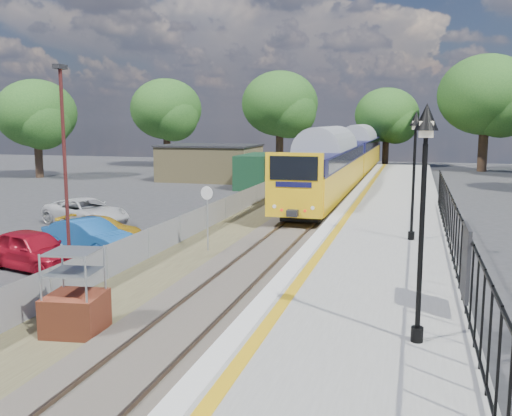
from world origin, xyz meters
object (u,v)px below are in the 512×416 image
at_px(car_white, 86,212).
at_px(victorian_lamp_north, 415,146).
at_px(carpark_lamp, 64,157).
at_px(car_red, 33,250).
at_px(brick_plinth, 75,294).
at_px(car_yellow, 102,229).
at_px(victorian_lamp_south, 424,168).
at_px(train, 346,157).
at_px(speed_sign, 207,208).
at_px(car_blue, 89,236).

bearing_deg(car_white, victorian_lamp_north, -81.66).
bearing_deg(carpark_lamp, car_red, 175.73).
bearing_deg(brick_plinth, car_yellow, 117.48).
relative_size(brick_plinth, car_white, 0.44).
relative_size(victorian_lamp_south, carpark_lamp, 0.66).
height_order(train, car_red, train).
bearing_deg(victorian_lamp_south, victorian_lamp_north, 91.15).
relative_size(brick_plinth, speed_sign, 0.80).
height_order(victorian_lamp_north, car_red, victorian_lamp_north).
bearing_deg(car_white, car_red, -138.69).
bearing_deg(victorian_lamp_south, carpark_lamp, 154.30).
bearing_deg(brick_plinth, victorian_lamp_south, -4.14).
xyz_separation_m(victorian_lamp_south, car_blue, (-12.42, 8.35, -3.62)).
relative_size(victorian_lamp_south, train, 0.11).
relative_size(car_red, car_blue, 1.01).
bearing_deg(carpark_lamp, victorian_lamp_north, 21.82).
bearing_deg(brick_plinth, carpark_lamp, 124.89).
bearing_deg(car_yellow, carpark_lamp, -161.21).
bearing_deg(car_red, carpark_lamp, -78.06).
distance_m(victorian_lamp_north, car_white, 16.50).
distance_m(train, car_red, 30.25).
xyz_separation_m(victorian_lamp_north, car_red, (-12.78, -4.38, -3.59)).
distance_m(speed_sign, car_red, 6.57).
xyz_separation_m(victorian_lamp_south, victorian_lamp_north, (-0.20, 10.00, 0.00)).
relative_size(brick_plinth, carpark_lamp, 0.30).
relative_size(car_red, car_yellow, 1.11).
height_order(brick_plinth, car_white, brick_plinth).
bearing_deg(car_white, car_blue, -125.43).
distance_m(victorian_lamp_south, car_red, 14.59).
distance_m(brick_plinth, car_white, 15.27).
bearing_deg(car_white, victorian_lamp_south, -109.24).
distance_m(victorian_lamp_south, car_yellow, 17.20).
xyz_separation_m(brick_plinth, car_blue, (-4.42, 7.77, -0.35)).
bearing_deg(victorian_lamp_south, car_white, 139.33).
height_order(carpark_lamp, car_red, carpark_lamp).
bearing_deg(victorian_lamp_south, train, 98.96).
xyz_separation_m(brick_plinth, car_yellow, (-5.14, 9.87, -0.48)).
bearing_deg(victorian_lamp_south, brick_plinth, 175.86).
xyz_separation_m(carpark_lamp, car_blue, (-0.99, 2.85, -3.31)).
bearing_deg(car_red, train, 1.88).
distance_m(speed_sign, carpark_lamp, 5.91).
bearing_deg(car_blue, train, 2.33).
bearing_deg(victorian_lamp_north, car_red, -161.07).
relative_size(victorian_lamp_south, car_blue, 1.12).
xyz_separation_m(car_blue, car_yellow, (-0.71, 2.10, -0.13)).
xyz_separation_m(victorian_lamp_south, car_red, (-12.98, 5.62, -3.59)).
bearing_deg(victorian_lamp_north, train, 102.03).
height_order(car_red, car_blue, car_red).
distance_m(train, speed_sign, 25.24).
bearing_deg(speed_sign, carpark_lamp, -116.70).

